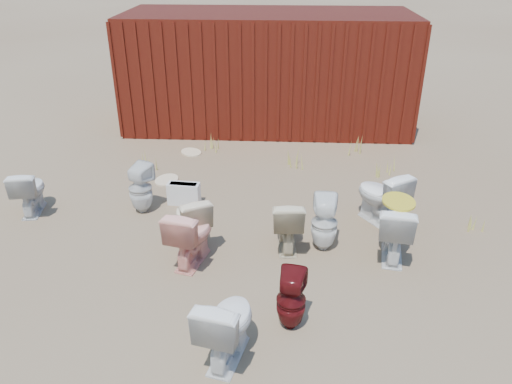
# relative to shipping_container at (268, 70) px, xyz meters

# --- Properties ---
(ground) EXTENTS (100.00, 100.00, 0.00)m
(ground) POSITION_rel_shipping_container_xyz_m (0.00, -5.20, -1.20)
(ground) COLOR brown
(ground) RESTS_ON ground
(shipping_container) EXTENTS (6.00, 2.40, 2.40)m
(shipping_container) POSITION_rel_shipping_container_xyz_m (0.00, 0.00, 0.00)
(shipping_container) COLOR #4F0D0D
(shipping_container) RESTS_ON ground
(toilet_front_a) EXTENTS (0.50, 0.75, 0.71)m
(toilet_front_a) POSITION_rel_shipping_container_xyz_m (-3.43, -4.37, -0.84)
(toilet_front_a) COLOR silver
(toilet_front_a) RESTS_ON ground
(toilet_front_pink) EXTENTS (0.63, 0.87, 0.80)m
(toilet_front_pink) POSITION_rel_shipping_container_xyz_m (-0.77, -5.54, -0.80)
(toilet_front_pink) COLOR #F69F8E
(toilet_front_pink) RESTS_ON ground
(toilet_front_c) EXTENTS (0.63, 0.87, 0.80)m
(toilet_front_c) POSITION_rel_shipping_container_xyz_m (-0.14, -7.17, -0.80)
(toilet_front_c) COLOR white
(toilet_front_c) RESTS_ON ground
(toilet_front_maroon) EXTENTS (0.36, 0.37, 0.70)m
(toilet_front_maroon) POSITION_rel_shipping_container_xyz_m (0.49, -6.69, -0.85)
(toilet_front_maroon) COLOR #540E10
(toilet_front_maroon) RESTS_ON ground
(toilet_front_e) EXTENTS (0.85, 0.95, 0.85)m
(toilet_front_e) POSITION_rel_shipping_container_xyz_m (1.80, -4.39, -0.78)
(toilet_front_e) COLOR white
(toilet_front_e) RESTS_ON ground
(toilet_back_a) EXTENTS (0.46, 0.47, 0.78)m
(toilet_back_a) POSITION_rel_shipping_container_xyz_m (-1.76, -4.26, -0.81)
(toilet_back_a) COLOR white
(toilet_back_a) RESTS_ON ground
(toilet_back_beige_left) EXTENTS (0.71, 0.85, 0.75)m
(toilet_back_beige_left) POSITION_rel_shipping_container_xyz_m (-0.85, -5.13, -0.82)
(toilet_back_beige_left) COLOR beige
(toilet_back_beige_left) RESTS_ON ground
(toilet_back_beige_right) EXTENTS (0.46, 0.76, 0.75)m
(toilet_back_beige_right) POSITION_rel_shipping_container_xyz_m (0.44, -5.12, -0.83)
(toilet_back_beige_right) COLOR beige
(toilet_back_beige_right) RESTS_ON ground
(toilet_back_yellowlid) EXTENTS (0.58, 0.85, 0.81)m
(toilet_back_yellowlid) POSITION_rel_shipping_container_xyz_m (1.82, -5.29, -0.80)
(toilet_back_yellowlid) COLOR white
(toilet_back_yellowlid) RESTS_ON ground
(toilet_back_e) EXTENTS (0.37, 0.38, 0.78)m
(toilet_back_e) POSITION_rel_shipping_container_xyz_m (0.94, -5.14, -0.81)
(toilet_back_e) COLOR white
(toilet_back_e) RESTS_ON ground
(yellow_lid) EXTENTS (0.41, 0.51, 0.02)m
(yellow_lid) POSITION_rel_shipping_container_xyz_m (1.82, -5.29, -0.38)
(yellow_lid) COLOR gold
(yellow_lid) RESTS_ON toilet_back_yellowlid
(loose_tank) EXTENTS (0.52, 0.24, 0.35)m
(loose_tank) POSITION_rel_shipping_container_xyz_m (-1.17, -3.98, -1.02)
(loose_tank) COLOR silver
(loose_tank) RESTS_ON ground
(loose_lid_near) EXTENTS (0.48, 0.57, 0.02)m
(loose_lid_near) POSITION_rel_shipping_container_xyz_m (-1.64, -3.16, -1.19)
(loose_lid_near) COLOR beige
(loose_lid_near) RESTS_ON ground
(loose_lid_far) EXTENTS (0.58, 0.59, 0.02)m
(loose_lid_far) POSITION_rel_shipping_container_xyz_m (-1.43, -1.89, -1.19)
(loose_lid_far) COLOR beige
(loose_lid_far) RESTS_ON ground
(weed_clump_a) EXTENTS (0.36, 0.36, 0.27)m
(weed_clump_a) POSITION_rel_shipping_container_xyz_m (-2.08, -2.70, -1.06)
(weed_clump_a) COLOR #AAA444
(weed_clump_a) RESTS_ON ground
(weed_clump_b) EXTENTS (0.32, 0.32, 0.29)m
(weed_clump_b) POSITION_rel_shipping_container_xyz_m (0.55, -2.42, -1.05)
(weed_clump_b) COLOR #AAA444
(weed_clump_b) RESTS_ON ground
(weed_clump_c) EXTENTS (0.36, 0.36, 0.29)m
(weed_clump_c) POSITION_rel_shipping_container_xyz_m (2.20, -2.68, -1.05)
(weed_clump_c) COLOR #AAA444
(weed_clump_c) RESTS_ON ground
(weed_clump_d) EXTENTS (0.30, 0.30, 0.29)m
(weed_clump_d) POSITION_rel_shipping_container_xyz_m (-1.02, -1.70, -1.05)
(weed_clump_d) COLOR #AAA444
(weed_clump_d) RESTS_ON ground
(weed_clump_e) EXTENTS (0.34, 0.34, 0.34)m
(weed_clump_e) POSITION_rel_shipping_container_xyz_m (1.80, -1.70, -1.03)
(weed_clump_e) COLOR #AAA444
(weed_clump_e) RESTS_ON ground
(weed_clump_f) EXTENTS (0.28, 0.28, 0.21)m
(weed_clump_f) POSITION_rel_shipping_container_xyz_m (3.17, -4.50, -1.09)
(weed_clump_f) COLOR #AAA444
(weed_clump_f) RESTS_ON ground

